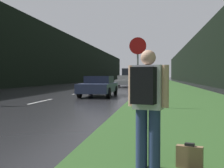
% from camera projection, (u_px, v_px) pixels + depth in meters
% --- Properties ---
extents(grass_verge, '(6.00, 240.00, 0.02)m').
position_uv_depth(grass_verge, '(167.00, 85.00, 38.93)').
color(grass_verge, '#2D5123').
rests_on(grass_verge, ground_plane).
extents(lane_stripe_c, '(0.12, 3.00, 0.01)m').
position_uv_depth(lane_stripe_c, '(41.00, 101.00, 14.18)').
color(lane_stripe_c, silver).
rests_on(lane_stripe_c, ground_plane).
extents(lane_stripe_d, '(0.12, 3.00, 0.01)m').
position_uv_depth(lane_stripe_d, '(78.00, 93.00, 21.09)').
color(lane_stripe_d, silver).
rests_on(lane_stripe_d, ground_plane).
extents(treeline_far_side, '(2.00, 140.00, 8.66)m').
position_uv_depth(treeline_far_side, '(67.00, 60.00, 51.37)').
color(treeline_far_side, black).
rests_on(treeline_far_side, ground_plane).
extents(treeline_near_side, '(2.00, 140.00, 8.19)m').
position_uv_depth(treeline_near_side, '(200.00, 60.00, 47.78)').
color(treeline_near_side, black).
rests_on(treeline_near_side, ground_plane).
extents(stop_sign, '(0.69, 0.07, 2.86)m').
position_uv_depth(stop_sign, '(138.00, 64.00, 11.41)').
color(stop_sign, slate).
rests_on(stop_sign, ground_plane).
extents(hitchhiker_with_backpack, '(0.55, 0.47, 1.64)m').
position_uv_depth(hitchhiker_with_backpack, '(147.00, 101.00, 3.77)').
color(hitchhiker_with_backpack, navy).
rests_on(hitchhiker_with_backpack, ground_plane).
extents(suitcase, '(0.37, 0.20, 0.36)m').
position_uv_depth(suitcase, '(190.00, 157.00, 3.84)').
color(suitcase, olive).
rests_on(suitcase, ground_plane).
extents(car_passing_near, '(1.94, 4.62, 1.29)m').
position_uv_depth(car_passing_near, '(99.00, 86.00, 17.86)').
color(car_passing_near, '#2D3856').
rests_on(car_passing_near, ground_plane).
extents(car_passing_far, '(2.04, 4.63, 1.37)m').
position_uv_depth(car_passing_far, '(125.00, 81.00, 33.59)').
color(car_passing_far, '#BCBCBC').
rests_on(car_passing_far, ground_plane).
extents(delivery_truck, '(2.47, 8.32, 3.42)m').
position_uv_depth(delivery_truck, '(127.00, 74.00, 80.68)').
color(delivery_truck, black).
rests_on(delivery_truck, ground_plane).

